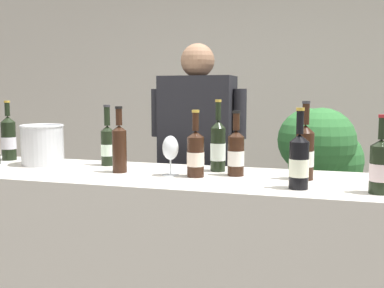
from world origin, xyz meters
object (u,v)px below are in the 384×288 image
at_px(wine_bottle_10, 305,152).
at_px(wine_bottle_0, 108,144).
at_px(wine_bottle_5, 236,152).
at_px(wine_bottle_7, 299,161).
at_px(wine_bottle_6, 218,146).
at_px(wine_bottle_2, 380,166).
at_px(wine_glass, 170,149).
at_px(wine_bottle_3, 9,138).
at_px(person_server, 197,186).
at_px(wine_bottle_4, 196,153).
at_px(wine_bottle_9, 119,146).
at_px(ice_bucket, 42,144).
at_px(potted_shrub, 325,171).

bearing_deg(wine_bottle_10, wine_bottle_0, 173.67).
relative_size(wine_bottle_5, wine_bottle_7, 0.93).
height_order(wine_bottle_5, wine_bottle_10, wine_bottle_10).
xyz_separation_m(wine_bottle_6, wine_bottle_10, (0.42, -0.10, -0.00)).
height_order(wine_bottle_2, wine_glass, wine_bottle_2).
relative_size(wine_bottle_2, wine_bottle_5, 1.00).
bearing_deg(wine_bottle_10, wine_bottle_3, 175.46).
distance_m(wine_bottle_2, person_server, 1.28).
bearing_deg(wine_bottle_10, wine_bottle_5, 178.52).
xyz_separation_m(wine_bottle_0, wine_bottle_2, (1.32, -0.32, -0.01)).
relative_size(wine_bottle_4, wine_bottle_9, 0.96).
bearing_deg(wine_bottle_10, wine_bottle_6, 166.26).
height_order(wine_bottle_0, wine_bottle_6, wine_bottle_6).
distance_m(ice_bucket, potted_shrub, 1.81).
xyz_separation_m(wine_bottle_3, wine_bottle_5, (1.35, -0.12, -0.02)).
bearing_deg(ice_bucket, wine_bottle_9, -11.66).
distance_m(wine_bottle_2, wine_bottle_5, 0.64).
height_order(ice_bucket, person_server, person_server).
distance_m(wine_bottle_5, ice_bucket, 1.07).
height_order(wine_bottle_3, potted_shrub, wine_bottle_3).
bearing_deg(wine_bottle_9, wine_bottle_6, 19.97).
distance_m(wine_bottle_4, potted_shrub, 1.29).
xyz_separation_m(wine_bottle_3, potted_shrub, (1.77, 0.91, -0.26)).
height_order(wine_bottle_7, wine_glass, wine_bottle_7).
relative_size(wine_bottle_2, wine_bottle_6, 0.86).
bearing_deg(wine_bottle_0, wine_bottle_2, -13.80).
bearing_deg(wine_bottle_0, wine_bottle_6, -1.07).
relative_size(wine_bottle_0, wine_bottle_5, 1.06).
bearing_deg(wine_bottle_7, wine_bottle_6, 142.63).
bearing_deg(wine_bottle_3, wine_glass, -11.15).
height_order(person_server, potted_shrub, person_server).
height_order(wine_bottle_0, wine_bottle_10, wine_bottle_10).
relative_size(wine_bottle_2, wine_bottle_4, 0.99).
height_order(wine_bottle_2, wine_bottle_4, wine_bottle_4).
relative_size(wine_bottle_0, wine_bottle_7, 0.99).
distance_m(wine_bottle_0, wine_bottle_5, 0.72).
bearing_deg(wine_bottle_2, wine_glass, 171.58).
height_order(wine_bottle_5, ice_bucket, wine_bottle_5).
bearing_deg(wine_bottle_7, person_server, 128.84).
bearing_deg(wine_bottle_4, wine_bottle_7, -15.91).
relative_size(wine_bottle_3, wine_bottle_7, 1.05).
bearing_deg(potted_shrub, wine_bottle_4, -117.94).
height_order(wine_bottle_4, wine_bottle_9, wine_bottle_9).
distance_m(wine_bottle_5, wine_bottle_10, 0.31).
height_order(wine_bottle_0, wine_bottle_5, wine_bottle_0).
distance_m(wine_bottle_2, wine_bottle_7, 0.30).
relative_size(wine_bottle_9, person_server, 0.19).
relative_size(wine_bottle_0, ice_bucket, 1.41).
height_order(wine_bottle_6, wine_bottle_9, wine_bottle_6).
xyz_separation_m(wine_bottle_9, wine_glass, (0.27, -0.01, -0.00)).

